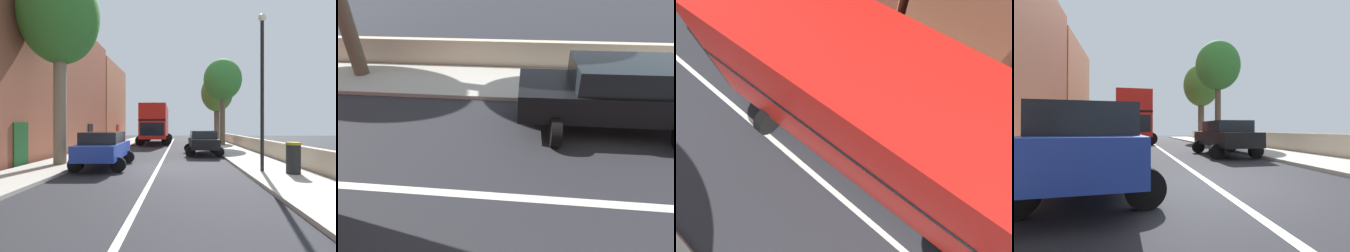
# 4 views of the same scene
# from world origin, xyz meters

# --- Properties ---
(ground_plane) EXTENTS (84.00, 84.00, 0.00)m
(ground_plane) POSITION_xyz_m (0.00, 0.00, 0.00)
(ground_plane) COLOR #28282D
(road_centre_line) EXTENTS (0.16, 54.00, 0.01)m
(road_centre_line) POSITION_xyz_m (0.00, 0.00, 0.00)
(road_centre_line) COLOR silver
(road_centre_line) RESTS_ON ground
(double_decker_bus) EXTENTS (3.72, 10.34, 4.06)m
(double_decker_bus) POSITION_xyz_m (-1.70, 17.03, 2.35)
(double_decker_bus) COLOR red
(double_decker_bus) RESTS_ON ground
(parked_car_blue_left_1) EXTENTS (2.56, 4.50, 1.65)m
(parked_car_blue_left_1) POSITION_xyz_m (-2.50, 0.04, 0.94)
(parked_car_blue_left_1) COLOR #1E389E
(parked_car_blue_left_1) RESTS_ON ground
(parked_car_black_right_2) EXTENTS (2.44, 4.35, 1.61)m
(parked_car_black_right_2) POSITION_xyz_m (2.50, 5.67, 0.92)
(parked_car_black_right_2) COLOR black
(parked_car_black_right_2) RESTS_ON ground
(street_tree_right_1) EXTENTS (3.69, 3.69, 7.89)m
(street_tree_right_1) POSITION_xyz_m (5.28, 19.23, 5.71)
(street_tree_right_1) COLOR brown
(street_tree_right_1) RESTS_ON sidewalk_right
(street_tree_right_3) EXTENTS (3.64, 3.64, 8.25)m
(street_tree_right_3) POSITION_xyz_m (5.06, 13.57, 6.31)
(street_tree_right_3) COLOR brown
(street_tree_right_3) RESTS_ON sidewalk_right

